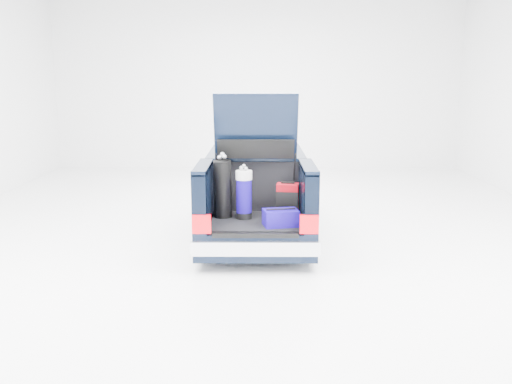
{
  "coord_description": "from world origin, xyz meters",
  "views": [
    {
      "loc": [
        0.05,
        -9.33,
        2.69
      ],
      "look_at": [
        0.0,
        -0.5,
        0.82
      ],
      "focal_mm": 38.0,
      "sensor_mm": 36.0,
      "label": 1
    }
  ],
  "objects_px": {
    "red_suitcase": "(287,200)",
    "blue_duffel": "(281,218)",
    "blue_golf_bag": "(244,194)",
    "black_golf_bag": "(223,189)",
    "car": "(256,193)"
  },
  "relations": [
    {
      "from": "car",
      "to": "black_golf_bag",
      "type": "distance_m",
      "value": 1.55
    },
    {
      "from": "red_suitcase",
      "to": "blue_duffel",
      "type": "distance_m",
      "value": 0.56
    },
    {
      "from": "car",
      "to": "blue_duffel",
      "type": "height_order",
      "value": "car"
    },
    {
      "from": "red_suitcase",
      "to": "blue_golf_bag",
      "type": "distance_m",
      "value": 0.68
    },
    {
      "from": "car",
      "to": "blue_golf_bag",
      "type": "relative_size",
      "value": 5.62
    },
    {
      "from": "red_suitcase",
      "to": "blue_golf_bag",
      "type": "relative_size",
      "value": 0.66
    },
    {
      "from": "red_suitcase",
      "to": "blue_duffel",
      "type": "height_order",
      "value": "red_suitcase"
    },
    {
      "from": "black_golf_bag",
      "to": "blue_golf_bag",
      "type": "relative_size",
      "value": 1.19
    },
    {
      "from": "black_golf_bag",
      "to": "blue_duffel",
      "type": "height_order",
      "value": "black_golf_bag"
    },
    {
      "from": "car",
      "to": "blue_duffel",
      "type": "distance_m",
      "value": 1.94
    },
    {
      "from": "blue_duffel",
      "to": "red_suitcase",
      "type": "bearing_deg",
      "value": 65.67
    },
    {
      "from": "car",
      "to": "blue_duffel",
      "type": "xyz_separation_m",
      "value": [
        0.36,
        -1.9,
        0.05
      ]
    },
    {
      "from": "black_golf_bag",
      "to": "blue_duffel",
      "type": "distance_m",
      "value": 1.04
    },
    {
      "from": "car",
      "to": "blue_golf_bag",
      "type": "xyz_separation_m",
      "value": [
        -0.18,
        -1.48,
        0.3
      ]
    },
    {
      "from": "car",
      "to": "red_suitcase",
      "type": "distance_m",
      "value": 1.47
    }
  ]
}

